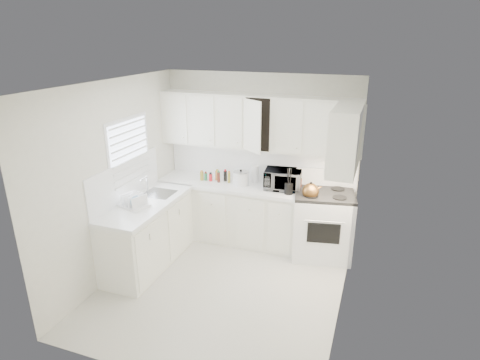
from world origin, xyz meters
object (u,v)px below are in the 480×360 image
at_px(rice_cooker, 241,177).
at_px(tea_kettle, 311,190).
at_px(microwave, 283,177).
at_px(utensil_crock, 289,181).
at_px(dish_rack, 134,199).
at_px(stove, 323,216).

bearing_deg(rice_cooker, tea_kettle, -12.18).
height_order(tea_kettle, microwave, microwave).
distance_m(rice_cooker, utensil_crock, 0.79).
bearing_deg(microwave, utensil_crock, -59.44).
bearing_deg(dish_rack, microwave, 54.28).
relative_size(microwave, dish_rack, 1.43).
height_order(rice_cooker, utensil_crock, utensil_crock).
relative_size(microwave, rice_cooker, 2.19).
distance_m(microwave, rice_cooker, 0.65).
distance_m(tea_kettle, dish_rack, 2.42).
distance_m(utensil_crock, dish_rack, 2.16).
bearing_deg(microwave, tea_kettle, -34.06).
height_order(stove, utensil_crock, utensil_crock).
distance_m(stove, tea_kettle, 0.50).
bearing_deg(utensil_crock, microwave, 127.30).
height_order(utensil_crock, dish_rack, utensil_crock).
height_order(tea_kettle, utensil_crock, utensil_crock).
distance_m(microwave, utensil_crock, 0.22).
xyz_separation_m(microwave, utensil_crock, (0.13, -0.17, 0.02)).
bearing_deg(dish_rack, stove, 44.52).
xyz_separation_m(stove, tea_kettle, (-0.18, -0.16, 0.43)).
bearing_deg(utensil_crock, stove, 10.64).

